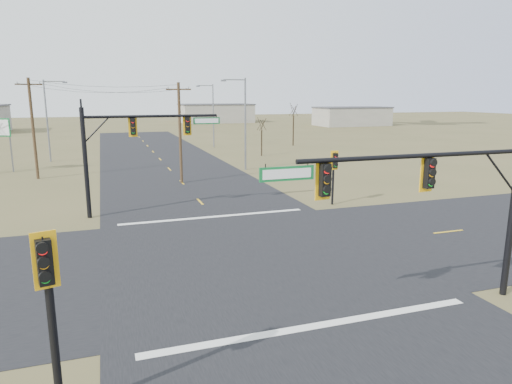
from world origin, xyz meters
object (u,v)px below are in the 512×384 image
mast_arm_near (428,186)px  bare_tree_c (262,124)px  streetlight_b (212,112)px  streetlight_a (243,119)px  pedestal_signal_sw (48,288)px  utility_pole_far (33,127)px  pedestal_signal_ne (335,165)px  utility_pole_near (180,131)px  bare_tree_d (294,109)px  mast_arm_far (133,138)px  streetlight_c (49,116)px

mast_arm_near → bare_tree_c: 43.71m
streetlight_b → streetlight_a: bearing=-117.1°
pedestal_signal_sw → utility_pole_far: 36.29m
mast_arm_near → pedestal_signal_ne: mast_arm_near is taller
pedestal_signal_sw → utility_pole_near: bearing=60.0°
bare_tree_d → mast_arm_near: bearing=-108.4°
mast_arm_near → mast_arm_far: (-8.75, 17.45, 0.45)m
bare_tree_c → pedestal_signal_ne: bearing=-98.5°
streetlight_a → streetlight_c: size_ratio=1.00×
utility_pole_far → streetlight_c: size_ratio=0.98×
mast_arm_near → streetlight_c: 48.60m
pedestal_signal_sw → mast_arm_far: bearing=65.4°
pedestal_signal_sw → streetlight_a: bearing=51.2°
pedestal_signal_sw → utility_pole_near: (7.86, 29.50, 1.17)m
pedestal_signal_sw → streetlight_c: streetlight_c is taller
pedestal_signal_ne → pedestal_signal_sw: pedestal_signal_sw is taller
pedestal_signal_sw → utility_pole_far: (-4.63, 35.97, 1.40)m
pedestal_signal_ne → utility_pole_near: bearing=137.4°
mast_arm_near → streetlight_a: bearing=78.5°
bare_tree_d → utility_pole_near: bearing=-130.4°
streetlight_a → bare_tree_c: (5.53, 10.10, -1.16)m
utility_pole_far → streetlight_b: bearing=43.9°
utility_pole_near → streetlight_c: bearing=123.7°
mast_arm_near → bare_tree_d: 55.71m
utility_pole_far → bare_tree_d: 39.15m
pedestal_signal_ne → streetlight_c: bearing=135.3°
pedestal_signal_sw → streetlight_c: (-4.41, 47.88, 1.89)m
bare_tree_d → streetlight_c: bearing=-168.2°
pedestal_signal_sw → utility_pole_near: utility_pole_near is taller
streetlight_b → streetlight_c: streetlight_c is taller
mast_arm_far → pedestal_signal_sw: 19.93m
utility_pole_near → utility_pole_far: utility_pole_far is taller
bare_tree_c → bare_tree_d: bearing=49.0°
mast_arm_far → streetlight_c: 29.31m
streetlight_b → bare_tree_d: bearing=-30.9°
pedestal_signal_sw → streetlight_c: size_ratio=0.50×
utility_pole_near → bare_tree_c: utility_pole_near is taller
pedestal_signal_ne → bare_tree_d: (12.78, 37.29, 2.67)m
mast_arm_near → streetlight_a: streetlight_a is taller
mast_arm_far → bare_tree_c: size_ratio=1.67×
streetlight_a → mast_arm_far: bearing=-127.4°
pedestal_signal_sw → streetlight_a: size_ratio=0.50×
streetlight_a → bare_tree_c: bearing=62.2°
mast_arm_near → pedestal_signal_sw: bearing=-175.6°
streetlight_c → bare_tree_c: 25.44m
bare_tree_c → pedestal_signal_sw: bearing=-114.9°
mast_arm_far → streetlight_a: (12.04, 15.26, 0.25)m
utility_pole_near → bare_tree_d: 33.51m
pedestal_signal_sw → utility_pole_far: utility_pole_far is taller
mast_arm_near → bare_tree_c: mast_arm_near is taller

